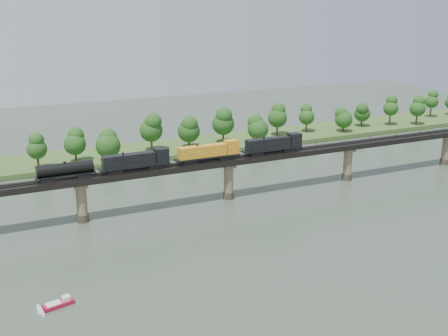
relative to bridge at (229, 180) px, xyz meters
name	(u,v)px	position (x,y,z in m)	size (l,w,h in m)	color
ground	(284,238)	(0.00, -30.00, -5.46)	(400.00, 400.00, 0.00)	#344233
far_bank	(163,150)	(0.00, 55.00, -4.66)	(300.00, 24.00, 1.60)	#355321
bridge	(229,180)	(0.00, 0.00, 0.00)	(236.00, 30.00, 11.50)	#473A2D
bridge_superstructure	(229,158)	(0.00, 0.00, 6.33)	(220.00, 4.90, 0.75)	black
far_treeline	(144,133)	(-8.21, 50.52, 3.37)	(289.06, 17.54, 13.60)	#382619
freight_train	(184,155)	(-12.77, 0.00, 8.44)	(72.97, 2.84, 5.02)	black
motorboat	(59,304)	(-52.13, -38.63, -4.94)	(5.76, 3.19, 1.53)	maroon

